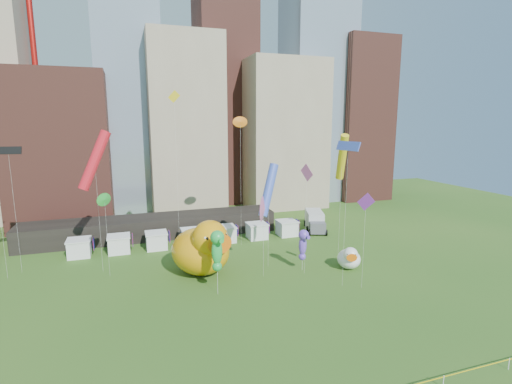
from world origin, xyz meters
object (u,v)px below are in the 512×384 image
object	(u,v)px
seahorse_green	(217,247)
seahorse_purple	(303,242)
big_duck	(202,248)
box_truck	(315,221)
small_duck	(349,258)

from	to	relation	value
seahorse_green	seahorse_purple	xyz separation A→B (m)	(11.21, 3.18, -1.61)
big_duck	box_truck	bearing A→B (deg)	13.88
big_duck	box_truck	size ratio (longest dim) A/B	1.31
big_duck	seahorse_green	world-z (taller)	seahorse_green
seahorse_purple	box_truck	size ratio (longest dim) A/B	0.68
seahorse_green	box_truck	bearing A→B (deg)	31.82
small_duck	seahorse_green	bearing A→B (deg)	-150.65
small_duck	box_truck	size ratio (longest dim) A/B	0.57
small_duck	box_truck	world-z (taller)	box_truck
seahorse_green	box_truck	xyz separation A→B (m)	(20.86, 18.66, -3.58)
seahorse_green	seahorse_purple	distance (m)	11.76
big_duck	seahorse_green	xyz separation A→B (m)	(0.42, -5.88, 1.95)
seahorse_green	seahorse_purple	bearing A→B (deg)	5.83
seahorse_green	big_duck	bearing A→B (deg)	84.12
small_duck	seahorse_purple	bearing A→B (deg)	-170.49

